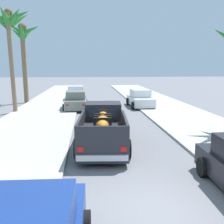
{
  "coord_description": "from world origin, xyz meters",
  "views": [
    {
      "loc": [
        -1.7,
        -6.12,
        3.61
      ],
      "look_at": [
        -0.41,
        7.53,
        1.2
      ],
      "focal_mm": 42.3,
      "sensor_mm": 36.0,
      "label": 1
    }
  ],
  "objects_px": {
    "pickup_truck": "(103,129)",
    "car_right_mid": "(140,99)",
    "car_left_mid": "(76,94)",
    "palm_tree_left_fore": "(23,40)",
    "car_left_near": "(76,101)",
    "palm_tree_left_mid": "(8,24)"
  },
  "relations": [
    {
      "from": "car_left_near",
      "to": "car_left_mid",
      "type": "xyz_separation_m",
      "value": [
        -0.23,
        5.7,
        0.0
      ]
    },
    {
      "from": "pickup_truck",
      "to": "car_left_near",
      "type": "xyz_separation_m",
      "value": [
        -1.68,
        10.6,
        -0.1
      ]
    },
    {
      "from": "pickup_truck",
      "to": "palm_tree_left_mid",
      "type": "height_order",
      "value": "palm_tree_left_mid"
    },
    {
      "from": "car_left_mid",
      "to": "palm_tree_left_mid",
      "type": "height_order",
      "value": "palm_tree_left_mid"
    },
    {
      "from": "car_left_mid",
      "to": "palm_tree_left_fore",
      "type": "height_order",
      "value": "palm_tree_left_fore"
    },
    {
      "from": "pickup_truck",
      "to": "car_right_mid",
      "type": "distance_m",
      "value": 12.11
    },
    {
      "from": "car_left_near",
      "to": "car_right_mid",
      "type": "relative_size",
      "value": 1.01
    },
    {
      "from": "pickup_truck",
      "to": "car_right_mid",
      "type": "height_order",
      "value": "pickup_truck"
    },
    {
      "from": "car_left_near",
      "to": "palm_tree_left_fore",
      "type": "bearing_deg",
      "value": 139.04
    },
    {
      "from": "car_left_near",
      "to": "pickup_truck",
      "type": "bearing_deg",
      "value": -81.01
    },
    {
      "from": "palm_tree_left_mid",
      "to": "car_left_mid",
      "type": "bearing_deg",
      "value": 58.41
    },
    {
      "from": "car_right_mid",
      "to": "palm_tree_left_mid",
      "type": "distance_m",
      "value": 12.11
    },
    {
      "from": "pickup_truck",
      "to": "car_left_near",
      "type": "bearing_deg",
      "value": 98.99
    },
    {
      "from": "pickup_truck",
      "to": "car_right_mid",
      "type": "xyz_separation_m",
      "value": [
        4.01,
        11.43,
        -0.1
      ]
    },
    {
      "from": "pickup_truck",
      "to": "car_left_near",
      "type": "relative_size",
      "value": 1.24
    },
    {
      "from": "car_left_near",
      "to": "palm_tree_left_fore",
      "type": "xyz_separation_m",
      "value": [
        -5.01,
        4.34,
        5.26
      ]
    },
    {
      "from": "car_left_near",
      "to": "palm_tree_left_mid",
      "type": "bearing_deg",
      "value": -162.26
    },
    {
      "from": "palm_tree_left_mid",
      "to": "car_left_near",
      "type": "bearing_deg",
      "value": 17.74
    },
    {
      "from": "car_left_near",
      "to": "car_right_mid",
      "type": "height_order",
      "value": "same"
    },
    {
      "from": "car_left_mid",
      "to": "palm_tree_left_fore",
      "type": "bearing_deg",
      "value": -164.14
    },
    {
      "from": "pickup_truck",
      "to": "car_right_mid",
      "type": "relative_size",
      "value": 1.24
    },
    {
      "from": "pickup_truck",
      "to": "car_left_near",
      "type": "height_order",
      "value": "pickup_truck"
    }
  ]
}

